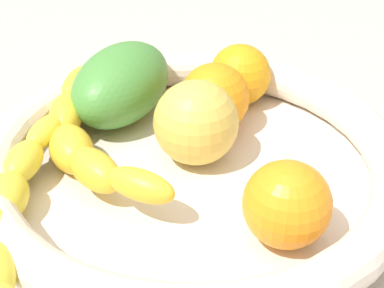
% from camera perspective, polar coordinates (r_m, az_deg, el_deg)
% --- Properties ---
extents(kitchen_counter, '(1.20, 1.20, 0.03)m').
position_cam_1_polar(kitchen_counter, '(0.52, -0.00, -6.05)').
color(kitchen_counter, '#B3A89E').
rests_on(kitchen_counter, ground).
extents(fruit_bowl, '(0.37, 0.37, 0.06)m').
position_cam_1_polar(fruit_bowl, '(0.49, -0.00, -2.14)').
color(fruit_bowl, silver).
rests_on(fruit_bowl, kitchen_counter).
extents(banana_draped_left, '(0.19, 0.16, 0.05)m').
position_cam_1_polar(banana_draped_left, '(0.50, -10.70, 0.50)').
color(banana_draped_left, yellow).
rests_on(banana_draped_left, fruit_bowl).
extents(banana_draped_right, '(0.14, 0.22, 0.04)m').
position_cam_1_polar(banana_draped_right, '(0.45, -17.56, -6.31)').
color(banana_draped_right, yellow).
rests_on(banana_draped_right, fruit_bowl).
extents(orange_front, '(0.07, 0.07, 0.07)m').
position_cam_1_polar(orange_front, '(0.42, 9.43, -5.93)').
color(orange_front, orange).
rests_on(orange_front, fruit_bowl).
extents(orange_mid_left, '(0.06, 0.06, 0.06)m').
position_cam_1_polar(orange_mid_left, '(0.59, 4.79, 6.86)').
color(orange_mid_left, orange).
rests_on(orange_mid_left, fruit_bowl).
extents(orange_mid_right, '(0.07, 0.07, 0.07)m').
position_cam_1_polar(orange_mid_right, '(0.54, 2.26, 4.61)').
color(orange_mid_right, orange).
rests_on(orange_mid_right, fruit_bowl).
extents(apple_yellow, '(0.07, 0.07, 0.07)m').
position_cam_1_polar(apple_yellow, '(0.50, 0.40, 2.14)').
color(apple_yellow, '#E2BD4E').
rests_on(apple_yellow, fruit_bowl).
extents(mango_green, '(0.08, 0.13, 0.07)m').
position_cam_1_polar(mango_green, '(0.57, -7.03, 5.97)').
color(mango_green, '#488D3B').
rests_on(mango_green, fruit_bowl).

